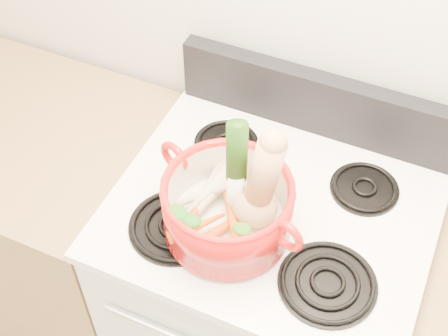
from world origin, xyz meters
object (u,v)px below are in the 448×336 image
at_px(dutch_oven, 228,208).
at_px(squash, 256,181).
at_px(stove_body, 264,304).
at_px(leek, 236,170).

height_order(dutch_oven, squash, squash).
xyz_separation_m(stove_body, dutch_oven, (-0.07, -0.12, 0.58)).
distance_m(stove_body, squash, 0.68).
height_order(dutch_oven, leek, leek).
bearing_deg(stove_body, squash, -100.24).
distance_m(dutch_oven, squash, 0.11).
bearing_deg(squash, leek, -179.65).
bearing_deg(stove_body, dutch_oven, -121.45).
relative_size(dutch_oven, squash, 1.10).
xyz_separation_m(dutch_oven, squash, (0.06, 0.03, 0.09)).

